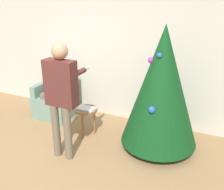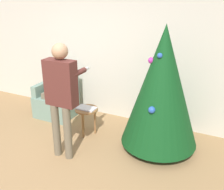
# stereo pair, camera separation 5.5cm
# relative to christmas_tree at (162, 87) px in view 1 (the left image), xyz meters

# --- Properties ---
(ground_plane) EXTENTS (14.00, 14.00, 0.00)m
(ground_plane) POSITION_rel_christmas_tree_xyz_m (-1.35, -1.41, -1.08)
(ground_plane) COLOR #99754C
(wall_back) EXTENTS (8.00, 0.06, 2.70)m
(wall_back) POSITION_rel_christmas_tree_xyz_m (-1.35, 0.82, 0.27)
(wall_back) COLOR beige
(wall_back) RESTS_ON ground_plane
(christmas_tree) EXTENTS (1.24, 1.24, 2.03)m
(christmas_tree) POSITION_rel_christmas_tree_xyz_m (0.00, 0.00, 0.00)
(christmas_tree) COLOR brown
(christmas_tree) RESTS_ON ground_plane
(armchair) EXTENTS (0.76, 0.64, 0.97)m
(armchair) POSITION_rel_christmas_tree_xyz_m (-2.27, 0.29, -0.73)
(armchair) COLOR gray
(armchair) RESTS_ON ground_plane
(person_seated) EXTENTS (0.36, 0.46, 1.26)m
(person_seated) POSITION_rel_christmas_tree_xyz_m (-2.27, 0.26, -0.38)
(person_seated) COLOR #6B604C
(person_seated) RESTS_ON ground_plane
(person_standing) EXTENTS (0.49, 0.57, 1.79)m
(person_standing) POSITION_rel_christmas_tree_xyz_m (-1.28, -0.85, 0.02)
(person_standing) COLOR #6B604C
(person_standing) RESTS_ON ground_plane
(side_stool) EXTENTS (0.42, 0.42, 0.51)m
(side_stool) POSITION_rel_christmas_tree_xyz_m (-1.30, -0.14, -0.65)
(side_stool) COLOR olive
(side_stool) RESTS_ON ground_plane
(laptop) EXTENTS (0.34, 0.22, 0.02)m
(laptop) POSITION_rel_christmas_tree_xyz_m (-1.30, -0.14, -0.56)
(laptop) COLOR silver
(laptop) RESTS_ON side_stool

